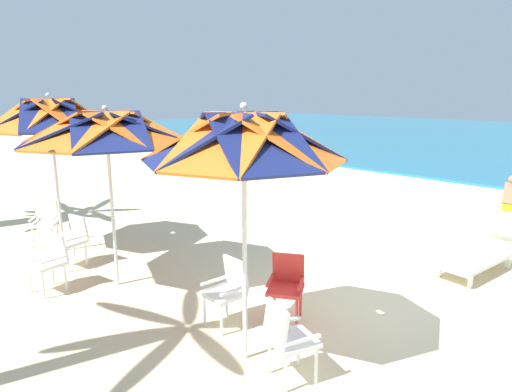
{
  "coord_description": "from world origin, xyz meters",
  "views": [
    {
      "loc": [
        2.98,
        -5.3,
        2.9
      ],
      "look_at": [
        -2.91,
        0.47,
        1.0
      ],
      "focal_mm": 31.31,
      "sensor_mm": 36.0,
      "label": 1
    }
  ],
  "objects_px": {
    "plastic_chair_0": "(228,288)",
    "beach_umbrella_1": "(106,130)",
    "plastic_chair_3": "(50,259)",
    "beachgoer_seated": "(512,199)",
    "sun_lounger_1": "(482,254)",
    "beach_umbrella_0": "(244,141)",
    "beach_umbrella_2": "(50,117)",
    "plastic_chair_5": "(45,220)",
    "plastic_chair_2": "(287,337)",
    "plastic_chair_4": "(73,238)",
    "plastic_chair_1": "(286,283)"
  },
  "relations": [
    {
      "from": "plastic_chair_0",
      "to": "beach_umbrella_1",
      "type": "height_order",
      "value": "beach_umbrella_1"
    },
    {
      "from": "plastic_chair_3",
      "to": "beachgoer_seated",
      "type": "bearing_deg",
      "value": 72.0
    },
    {
      "from": "plastic_chair_0",
      "to": "sun_lounger_1",
      "type": "bearing_deg",
      "value": 69.37
    },
    {
      "from": "beach_umbrella_0",
      "to": "plastic_chair_3",
      "type": "xyz_separation_m",
      "value": [
        -3.33,
        -0.85,
        -1.94
      ]
    },
    {
      "from": "beach_umbrella_0",
      "to": "beach_umbrella_2",
      "type": "xyz_separation_m",
      "value": [
        -4.98,
        -0.05,
        0.07
      ]
    },
    {
      "from": "plastic_chair_5",
      "to": "plastic_chair_2",
      "type": "bearing_deg",
      "value": 1.53
    },
    {
      "from": "plastic_chair_2",
      "to": "plastic_chair_3",
      "type": "xyz_separation_m",
      "value": [
        -3.92,
        -0.89,
        0.0
      ]
    },
    {
      "from": "plastic_chair_2",
      "to": "beach_umbrella_2",
      "type": "relative_size",
      "value": 0.3
    },
    {
      "from": "plastic_chair_0",
      "to": "plastic_chair_4",
      "type": "xyz_separation_m",
      "value": [
        -3.38,
        -0.57,
        0.0
      ]
    },
    {
      "from": "plastic_chair_2",
      "to": "plastic_chair_3",
      "type": "distance_m",
      "value": 4.02
    },
    {
      "from": "beachgoer_seated",
      "to": "plastic_chair_4",
      "type": "bearing_deg",
      "value": -113.08
    },
    {
      "from": "plastic_chair_1",
      "to": "plastic_chair_4",
      "type": "relative_size",
      "value": 1.0
    },
    {
      "from": "beach_umbrella_0",
      "to": "beachgoer_seated",
      "type": "bearing_deg",
      "value": 90.2
    },
    {
      "from": "plastic_chair_2",
      "to": "plastic_chair_1",
      "type": "bearing_deg",
      "value": 132.06
    },
    {
      "from": "plastic_chair_2",
      "to": "plastic_chair_3",
      "type": "relative_size",
      "value": 1.0
    },
    {
      "from": "sun_lounger_1",
      "to": "beachgoer_seated",
      "type": "height_order",
      "value": "beachgoer_seated"
    },
    {
      "from": "plastic_chair_2",
      "to": "beach_umbrella_1",
      "type": "bearing_deg",
      "value": -178.36
    },
    {
      "from": "plastic_chair_1",
      "to": "sun_lounger_1",
      "type": "xyz_separation_m",
      "value": [
        1.17,
        3.6,
        -0.22
      ]
    },
    {
      "from": "plastic_chair_5",
      "to": "plastic_chair_1",
      "type": "bearing_deg",
      "value": 12.07
    },
    {
      "from": "plastic_chair_3",
      "to": "plastic_chair_2",
      "type": "bearing_deg",
      "value": 12.79
    },
    {
      "from": "beach_umbrella_1",
      "to": "beach_umbrella_2",
      "type": "bearing_deg",
      "value": 179.73
    },
    {
      "from": "beach_umbrella_1",
      "to": "plastic_chair_3",
      "type": "distance_m",
      "value": 2.11
    },
    {
      "from": "beach_umbrella_2",
      "to": "sun_lounger_1",
      "type": "bearing_deg",
      "value": 38.46
    },
    {
      "from": "plastic_chair_4",
      "to": "beachgoer_seated",
      "type": "bearing_deg",
      "value": 66.92
    },
    {
      "from": "beach_umbrella_1",
      "to": "plastic_chair_3",
      "type": "height_order",
      "value": "beach_umbrella_1"
    },
    {
      "from": "beach_umbrella_2",
      "to": "plastic_chair_5",
      "type": "xyz_separation_m",
      "value": [
        -0.59,
        -0.08,
        -2.0
      ]
    },
    {
      "from": "plastic_chair_0",
      "to": "sun_lounger_1",
      "type": "relative_size",
      "value": 0.39
    },
    {
      "from": "plastic_chair_0",
      "to": "plastic_chair_2",
      "type": "bearing_deg",
      "value": -14.4
    },
    {
      "from": "plastic_chair_5",
      "to": "plastic_chair_3",
      "type": "bearing_deg",
      "value": -17.96
    },
    {
      "from": "plastic_chair_4",
      "to": "sun_lounger_1",
      "type": "relative_size",
      "value": 0.39
    },
    {
      "from": "plastic_chair_2",
      "to": "beach_umbrella_2",
      "type": "distance_m",
      "value": 5.91
    },
    {
      "from": "plastic_chair_4",
      "to": "plastic_chair_0",
      "type": "bearing_deg",
      "value": 9.62
    },
    {
      "from": "plastic_chair_4",
      "to": "beachgoer_seated",
      "type": "distance_m",
      "value": 10.34
    },
    {
      "from": "beach_umbrella_1",
      "to": "plastic_chair_5",
      "type": "relative_size",
      "value": 3.16
    },
    {
      "from": "beach_umbrella_0",
      "to": "plastic_chair_2",
      "type": "height_order",
      "value": "beach_umbrella_0"
    },
    {
      "from": "plastic_chair_2",
      "to": "beachgoer_seated",
      "type": "distance_m",
      "value": 9.3
    },
    {
      "from": "plastic_chair_0",
      "to": "plastic_chair_2",
      "type": "height_order",
      "value": "same"
    },
    {
      "from": "beach_umbrella_0",
      "to": "plastic_chair_0",
      "type": "distance_m",
      "value": 2.1
    },
    {
      "from": "plastic_chair_3",
      "to": "plastic_chair_4",
      "type": "xyz_separation_m",
      "value": [
        -0.75,
        0.65,
        0.0
      ]
    },
    {
      "from": "sun_lounger_1",
      "to": "plastic_chair_5",
      "type": "bearing_deg",
      "value": -143.76
    },
    {
      "from": "beach_umbrella_2",
      "to": "beachgoer_seated",
      "type": "distance_m",
      "value": 10.82
    },
    {
      "from": "plastic_chair_1",
      "to": "beach_umbrella_1",
      "type": "bearing_deg",
      "value": -157.37
    },
    {
      "from": "beach_umbrella_1",
      "to": "plastic_chair_0",
      "type": "bearing_deg",
      "value": 11.44
    },
    {
      "from": "plastic_chair_3",
      "to": "plastic_chair_0",
      "type": "bearing_deg",
      "value": 24.98
    },
    {
      "from": "plastic_chair_1",
      "to": "beachgoer_seated",
      "type": "bearing_deg",
      "value": 88.25
    },
    {
      "from": "plastic_chair_0",
      "to": "plastic_chair_5",
      "type": "bearing_deg",
      "value": -174.16
    },
    {
      "from": "plastic_chair_2",
      "to": "beachgoer_seated",
      "type": "relative_size",
      "value": 0.94
    },
    {
      "from": "beachgoer_seated",
      "to": "beach_umbrella_0",
      "type": "bearing_deg",
      "value": -89.8
    },
    {
      "from": "beach_umbrella_2",
      "to": "beach_umbrella_0",
      "type": "bearing_deg",
      "value": 0.61
    },
    {
      "from": "plastic_chair_0",
      "to": "plastic_chair_2",
      "type": "relative_size",
      "value": 1.0
    }
  ]
}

